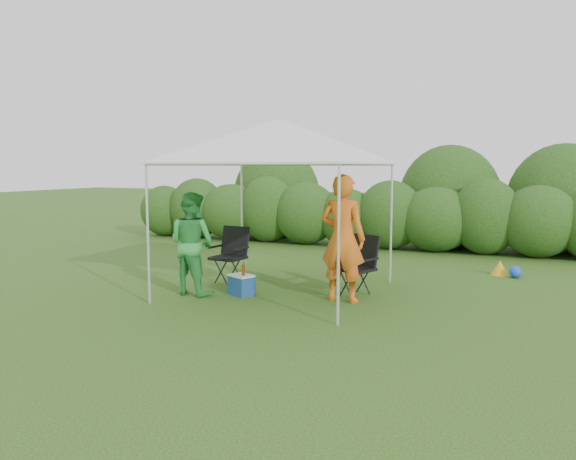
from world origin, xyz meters
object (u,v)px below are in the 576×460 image
at_px(chair_right, 359,261).
at_px(man, 343,238).
at_px(chair_left, 231,250).
at_px(woman, 192,243).
at_px(canopy, 280,142).
at_px(cooler, 241,285).

xyz_separation_m(chair_right, man, (-0.10, -0.54, 0.43)).
bearing_deg(chair_left, woman, -88.56).
distance_m(chair_right, man, 0.70).
height_order(canopy, cooler, canopy).
height_order(chair_right, man, man).
xyz_separation_m(chair_right, woman, (-2.50, -1.03, 0.28)).
bearing_deg(chair_left, man, -10.87).
xyz_separation_m(chair_left, man, (2.32, -0.67, 0.42)).
xyz_separation_m(man, cooler, (-1.61, -0.27, -0.81)).
relative_size(canopy, woman, 1.87).
distance_m(canopy, man, 1.89).
bearing_deg(canopy, woman, -150.68).
relative_size(chair_right, cooler, 2.00).
bearing_deg(cooler, chair_left, 151.75).
distance_m(chair_right, woman, 2.72).
relative_size(canopy, man, 1.58).
relative_size(chair_right, man, 0.49).
xyz_separation_m(chair_right, chair_left, (-2.42, 0.13, 0.01)).
relative_size(chair_right, chair_left, 0.98).
relative_size(woman, cooler, 3.43).
bearing_deg(man, woman, 15.68).
relative_size(man, cooler, 4.04).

